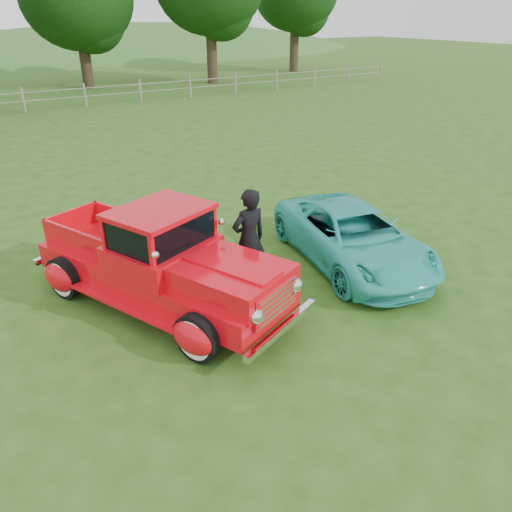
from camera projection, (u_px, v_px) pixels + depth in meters
ground at (258, 330)px, 8.01m from camera, size 140.00×140.00×0.00m
fence_line at (23, 100)px, 24.54m from camera, size 48.00×0.12×1.20m
red_pickup at (161, 262)px, 8.40m from camera, size 3.60×5.27×1.78m
teal_sedan at (353, 237)px, 9.90m from camera, size 2.64×4.41×1.15m
man at (249, 239)px, 8.90m from camera, size 0.71×0.49×1.88m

